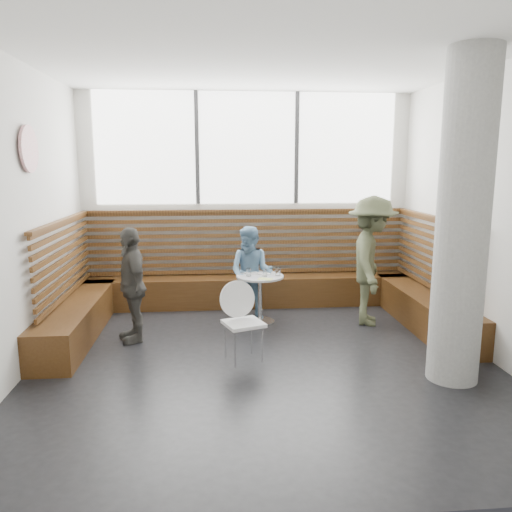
{
  "coord_description": "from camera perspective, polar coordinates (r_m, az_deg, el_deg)",
  "views": [
    {
      "loc": [
        -0.55,
        -5.16,
        2.15
      ],
      "look_at": [
        0.0,
        1.0,
        1.0
      ],
      "focal_mm": 35.0,
      "sensor_mm": 36.0,
      "label": 1
    }
  ],
  "objects": [
    {
      "name": "room",
      "position": [
        5.23,
        0.98,
        4.51
      ],
      "size": [
        5.0,
        5.0,
        3.2
      ],
      "color": "silver",
      "rests_on": "ground"
    },
    {
      "name": "booth",
      "position": [
        7.17,
        -0.55,
        -3.54
      ],
      "size": [
        5.0,
        2.5,
        1.44
      ],
      "color": "#3E250F",
      "rests_on": "ground"
    },
    {
      "name": "concrete_column",
      "position": [
        5.19,
        22.56,
        3.64
      ],
      "size": [
        0.5,
        0.5,
        3.2
      ],
      "primitive_type": "cylinder",
      "color": "gray",
      "rests_on": "ground"
    },
    {
      "name": "wall_art",
      "position": [
        5.88,
        -24.53,
        11.07
      ],
      "size": [
        0.03,
        0.5,
        0.5
      ],
      "primitive_type": "cylinder",
      "rotation": [
        0.0,
        1.57,
        0.0
      ],
      "color": "white",
      "rests_on": "room"
    },
    {
      "name": "cafe_table",
      "position": [
        6.8,
        0.47,
        -3.77
      ],
      "size": [
        0.64,
        0.64,
        0.66
      ],
      "color": "silver",
      "rests_on": "ground"
    },
    {
      "name": "cafe_chair",
      "position": [
        5.55,
        -1.48,
        -6.7
      ],
      "size": [
        0.42,
        0.41,
        0.87
      ],
      "rotation": [
        0.0,
        0.0,
        0.35
      ],
      "color": "white",
      "rests_on": "ground"
    },
    {
      "name": "adult_man",
      "position": [
        6.86,
        13.06,
        -0.54
      ],
      "size": [
        0.96,
        1.26,
        1.73
      ],
      "primitive_type": "imported",
      "rotation": [
        0.0,
        0.0,
        1.26
      ],
      "color": "#4A5035",
      "rests_on": "ground"
    },
    {
      "name": "child_back",
      "position": [
        6.94,
        -0.54,
        -1.96
      ],
      "size": [
        0.77,
        0.69,
        1.3
      ],
      "primitive_type": "imported",
      "rotation": [
        0.0,
        0.0,
        -0.37
      ],
      "color": "#648CAD",
      "rests_on": "ground"
    },
    {
      "name": "child_left",
      "position": [
        6.25,
        -14.0,
        -3.19
      ],
      "size": [
        0.61,
        0.89,
        1.4
      ],
      "primitive_type": "imported",
      "rotation": [
        0.0,
        0.0,
        -1.22
      ],
      "color": "#45433F",
      "rests_on": "ground"
    },
    {
      "name": "plate_near",
      "position": [
        6.88,
        -0.59,
        -1.94
      ],
      "size": [
        0.19,
        0.19,
        0.01
      ],
      "primitive_type": "cylinder",
      "color": "white",
      "rests_on": "cafe_table"
    },
    {
      "name": "plate_far",
      "position": [
        6.85,
        0.89,
        -2.01
      ],
      "size": [
        0.19,
        0.19,
        0.01
      ],
      "primitive_type": "cylinder",
      "color": "white",
      "rests_on": "cafe_table"
    },
    {
      "name": "glass_left",
      "position": [
        6.72,
        -0.82,
        -1.85
      ],
      "size": [
        0.07,
        0.07,
        0.11
      ],
      "primitive_type": "cylinder",
      "color": "white",
      "rests_on": "cafe_table"
    },
    {
      "name": "glass_mid",
      "position": [
        6.68,
        1.02,
        -1.95
      ],
      "size": [
        0.06,
        0.06,
        0.1
      ],
      "primitive_type": "cylinder",
      "color": "white",
      "rests_on": "cafe_table"
    },
    {
      "name": "glass_right",
      "position": [
        6.74,
        2.51,
        -1.8
      ],
      "size": [
        0.07,
        0.07,
        0.11
      ],
      "primitive_type": "cylinder",
      "color": "white",
      "rests_on": "cafe_table"
    },
    {
      "name": "menu_card",
      "position": [
        6.54,
        1.06,
        -2.64
      ],
      "size": [
        0.22,
        0.19,
        0.0
      ],
      "primitive_type": "cube",
      "rotation": [
        0.0,
        0.0,
        -0.42
      ],
      "color": "#A5C64C",
      "rests_on": "cafe_table"
    }
  ]
}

